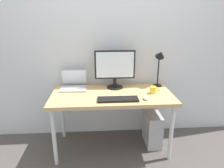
# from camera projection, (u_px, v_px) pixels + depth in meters

# --- Properties ---
(ground_plane) EXTENTS (6.00, 6.00, 0.00)m
(ground_plane) POSITION_uv_depth(u_px,v_px,m) (112.00, 146.00, 2.62)
(ground_plane) COLOR #4C4742
(back_wall) EXTENTS (4.40, 0.04, 2.60)m
(back_wall) POSITION_uv_depth(u_px,v_px,m) (110.00, 39.00, 2.59)
(back_wall) COLOR silver
(back_wall) RESTS_ON ground_plane
(desk) EXTENTS (1.41, 0.68, 0.72)m
(desk) POSITION_uv_depth(u_px,v_px,m) (112.00, 99.00, 2.41)
(desk) COLOR tan
(desk) RESTS_ON ground_plane
(monitor) EXTENTS (0.49, 0.20, 0.47)m
(monitor) POSITION_uv_depth(u_px,v_px,m) (115.00, 67.00, 2.51)
(monitor) COLOR black
(monitor) RESTS_ON desk
(laptop) EXTENTS (0.32, 0.28, 0.22)m
(laptop) POSITION_uv_depth(u_px,v_px,m) (74.00, 84.00, 2.56)
(laptop) COLOR #B2B2B7
(laptop) RESTS_ON desk
(desk_lamp) EXTENTS (0.11, 0.16, 0.48)m
(desk_lamp) POSITION_uv_depth(u_px,v_px,m) (160.00, 60.00, 2.52)
(desk_lamp) COLOR black
(desk_lamp) RESTS_ON desk
(keyboard) EXTENTS (0.44, 0.14, 0.02)m
(keyboard) POSITION_uv_depth(u_px,v_px,m) (118.00, 99.00, 2.20)
(keyboard) COLOR black
(keyboard) RESTS_ON desk
(mouse) EXTENTS (0.06, 0.09, 0.03)m
(mouse) POSITION_uv_depth(u_px,v_px,m) (145.00, 98.00, 2.22)
(mouse) COLOR silver
(mouse) RESTS_ON desk
(coffee_mug) EXTENTS (0.11, 0.08, 0.08)m
(coffee_mug) POSITION_uv_depth(u_px,v_px,m) (153.00, 90.00, 2.39)
(coffee_mug) COLOR yellow
(coffee_mug) RESTS_ON desk
(computer_tower) EXTENTS (0.18, 0.36, 0.42)m
(computer_tower) POSITION_uv_depth(u_px,v_px,m) (152.00, 128.00, 2.63)
(computer_tower) COLOR #B2B2B7
(computer_tower) RESTS_ON ground_plane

